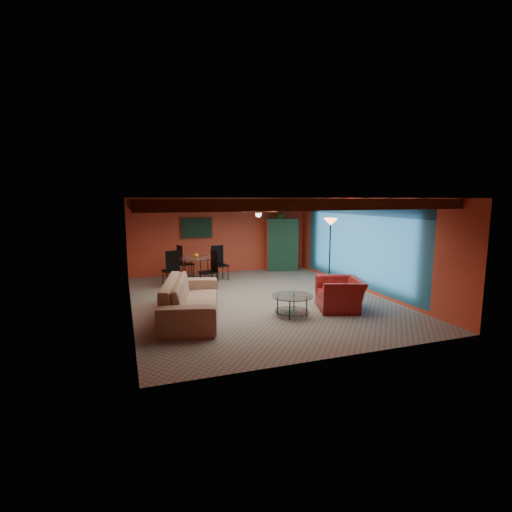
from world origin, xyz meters
name	(u,v)px	position (x,y,z in m)	size (l,w,h in m)	color
room	(257,211)	(0.00, 0.11, 2.36)	(6.52, 8.01, 2.71)	gray
sofa	(191,298)	(-1.96, -0.89, 0.43)	(2.96, 1.16, 0.87)	#8E6E5B
armchair	(340,294)	(1.57, -1.52, 0.38)	(1.18, 1.03, 0.76)	maroon
coffee_table	(292,305)	(0.25, -1.60, 0.24)	(0.95, 0.95, 0.49)	silver
dining_table	(196,265)	(-1.20, 2.50, 0.57)	(2.21, 2.21, 1.15)	silver
armoire	(280,245)	(2.20, 3.70, 0.94)	(1.07, 0.53, 1.88)	maroon
floor_lamp	(330,252)	(2.65, 0.86, 1.05)	(0.43, 0.43, 2.10)	black
ceiling_fan	(259,211)	(0.00, 0.00, 2.36)	(1.50, 1.50, 0.44)	#472614
painting	(196,228)	(-0.90, 3.96, 1.65)	(1.05, 0.03, 0.65)	black
potted_plant	(281,213)	(2.20, 3.70, 2.14)	(0.46, 0.39, 0.51)	#26661E
vase	(196,245)	(-1.20, 2.50, 1.24)	(0.17, 0.17, 0.18)	orange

